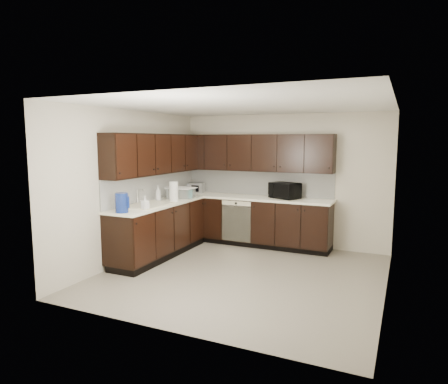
{
  "coord_description": "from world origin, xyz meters",
  "views": [
    {
      "loc": [
        2.16,
        -5.39,
        2.01
      ],
      "look_at": [
        -0.58,
        0.6,
        1.15
      ],
      "focal_mm": 32.0,
      "sensor_mm": 36.0,
      "label": 1
    }
  ],
  "objects_px": {
    "microwave": "(284,191)",
    "blue_pitcher": "(122,203)",
    "sink": "(148,209)",
    "storage_bin": "(181,193)",
    "toaster_oven": "(196,188)"
  },
  "relations": [
    {
      "from": "microwave",
      "to": "storage_bin",
      "type": "bearing_deg",
      "value": -132.52
    },
    {
      "from": "storage_bin",
      "to": "toaster_oven",
      "type": "bearing_deg",
      "value": 98.21
    },
    {
      "from": "sink",
      "to": "storage_bin",
      "type": "relative_size",
      "value": 1.7
    },
    {
      "from": "toaster_oven",
      "to": "blue_pitcher",
      "type": "bearing_deg",
      "value": -101.29
    },
    {
      "from": "microwave",
      "to": "storage_bin",
      "type": "relative_size",
      "value": 1.09
    },
    {
      "from": "storage_bin",
      "to": "blue_pitcher",
      "type": "relative_size",
      "value": 1.64
    },
    {
      "from": "sink",
      "to": "microwave",
      "type": "relative_size",
      "value": 1.57
    },
    {
      "from": "sink",
      "to": "storage_bin",
      "type": "height_order",
      "value": "sink"
    },
    {
      "from": "sink",
      "to": "microwave",
      "type": "xyz_separation_m",
      "value": [
        1.81,
        1.74,
        0.2
      ]
    },
    {
      "from": "microwave",
      "to": "blue_pitcher",
      "type": "height_order",
      "value": "blue_pitcher"
    },
    {
      "from": "microwave",
      "to": "blue_pitcher",
      "type": "relative_size",
      "value": 1.79
    },
    {
      "from": "sink",
      "to": "toaster_oven",
      "type": "bearing_deg",
      "value": 92.23
    },
    {
      "from": "sink",
      "to": "toaster_oven",
      "type": "distance_m",
      "value": 1.78
    },
    {
      "from": "sink",
      "to": "blue_pitcher",
      "type": "relative_size",
      "value": 2.8
    },
    {
      "from": "sink",
      "to": "microwave",
      "type": "height_order",
      "value": "microwave"
    }
  ]
}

